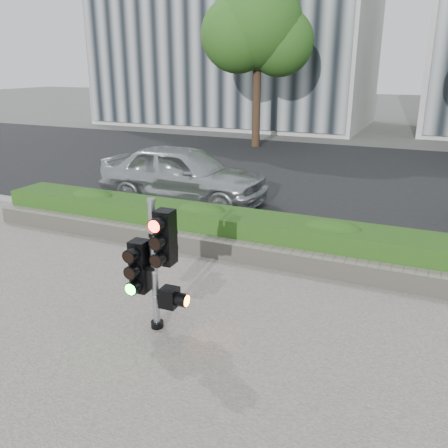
{
  "coord_description": "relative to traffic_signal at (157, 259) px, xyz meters",
  "views": [
    {
      "loc": [
        3.05,
        -5.76,
        3.52
      ],
      "look_at": [
        0.18,
        0.6,
        1.18
      ],
      "focal_mm": 38.0,
      "sensor_mm": 36.0,
      "label": 1
    }
  ],
  "objects": [
    {
      "name": "stone_wall",
      "position": [
        0.18,
        2.68,
        -0.86
      ],
      "size": [
        12.0,
        0.32,
        0.34
      ],
      "primitive_type": "cube",
      "color": "gray",
      "rests_on": "sidewalk"
    },
    {
      "name": "tree_left",
      "position": [
        -4.33,
        15.34,
        3.98
      ],
      "size": [
        4.61,
        4.03,
        7.34
      ],
      "color": "black",
      "rests_on": "ground"
    },
    {
      "name": "hedge",
      "position": [
        0.18,
        3.33,
        -0.69
      ],
      "size": [
        12.0,
        1.0,
        0.68
      ],
      "primitive_type": "cube",
      "color": "#3D7F27",
      "rests_on": "sidewalk"
    },
    {
      "name": "traffic_signal",
      "position": [
        0.0,
        0.0,
        0.0
      ],
      "size": [
        0.65,
        0.48,
        1.87
      ],
      "rotation": [
        0.0,
        0.0,
        0.03
      ],
      "color": "black",
      "rests_on": "sidewalk"
    },
    {
      "name": "sidewalk",
      "position": [
        0.18,
        -1.72,
        -1.05
      ],
      "size": [
        16.0,
        11.0,
        0.03
      ],
      "primitive_type": "cube",
      "color": "#9E9389",
      "rests_on": "ground"
    },
    {
      "name": "ground",
      "position": [
        0.18,
        0.78,
        -1.06
      ],
      "size": [
        120.0,
        120.0,
        0.0
      ],
      "primitive_type": "plane",
      "color": "#51514C",
      "rests_on": "ground"
    },
    {
      "name": "road",
      "position": [
        0.18,
        10.78,
        -1.05
      ],
      "size": [
        60.0,
        13.0,
        0.02
      ],
      "primitive_type": "cube",
      "color": "black",
      "rests_on": "ground"
    },
    {
      "name": "curb",
      "position": [
        0.18,
        3.93,
        -1.0
      ],
      "size": [
        60.0,
        0.25,
        0.12
      ],
      "primitive_type": "cube",
      "color": "gray",
      "rests_on": "ground"
    },
    {
      "name": "car_silver",
      "position": [
        -2.8,
        5.8,
        -0.28
      ],
      "size": [
        4.53,
        1.84,
        1.54
      ],
      "primitive_type": "imported",
      "rotation": [
        0.0,
        0.0,
        1.58
      ],
      "color": "#ACAEB3",
      "rests_on": "road"
    }
  ]
}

